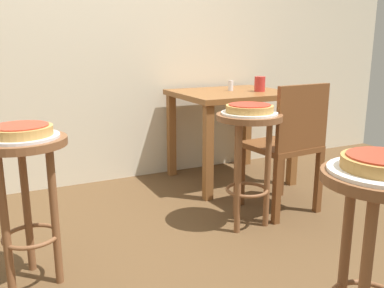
{
  "coord_description": "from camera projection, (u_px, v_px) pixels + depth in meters",
  "views": [
    {
      "loc": [
        -0.72,
        -1.61,
        1.09
      ],
      "look_at": [
        0.13,
        0.12,
        0.62
      ],
      "focal_mm": 39.02,
      "sensor_mm": 36.0,
      "label": 1
    }
  ],
  "objects": [
    {
      "name": "serving_plate_foreground",
      "position": [
        383.0,
        171.0,
        1.32
      ],
      "size": [
        0.35,
        0.35,
        0.01
      ],
      "primitive_type": "cylinder",
      "color": "white",
      "rests_on": "stool_foreground"
    },
    {
      "name": "stool_middle",
      "position": [
        25.0,
        178.0,
        1.85
      ],
      "size": [
        0.38,
        0.38,
        0.69
      ],
      "color": "brown",
      "rests_on": "ground_plane"
    },
    {
      "name": "wooden_chair",
      "position": [
        288.0,
        143.0,
        2.67
      ],
      "size": [
        0.43,
        0.43,
        0.85
      ],
      "color": "brown",
      "rests_on": "ground_plane"
    },
    {
      "name": "cup_near_edge",
      "position": [
        260.0,
        84.0,
        3.24
      ],
      "size": [
        0.08,
        0.08,
        0.12
      ],
      "primitive_type": "cylinder",
      "color": "red",
      "rests_on": "dining_table"
    },
    {
      "name": "serving_plate_middle",
      "position": [
        21.0,
        137.0,
        1.8
      ],
      "size": [
        0.32,
        0.32,
        0.01
      ],
      "primitive_type": "cylinder",
      "color": "silver",
      "rests_on": "stool_middle"
    },
    {
      "name": "stool_leftside",
      "position": [
        248.0,
        145.0,
        2.45
      ],
      "size": [
        0.38,
        0.38,
        0.69
      ],
      "color": "brown",
      "rests_on": "ground_plane"
    },
    {
      "name": "pizza_middle",
      "position": [
        21.0,
        130.0,
        1.79
      ],
      "size": [
        0.27,
        0.27,
        0.05
      ],
      "color": "tan",
      "rests_on": "serving_plate_middle"
    },
    {
      "name": "dining_table",
      "position": [
        231.0,
        107.0,
        3.29
      ],
      "size": [
        0.85,
        0.74,
        0.72
      ],
      "color": "brown",
      "rests_on": "ground_plane"
    },
    {
      "name": "condiment_shaker",
      "position": [
        231.0,
        85.0,
        3.3
      ],
      "size": [
        0.04,
        0.04,
        0.08
      ],
      "primitive_type": "cylinder",
      "color": "white",
      "rests_on": "dining_table"
    },
    {
      "name": "ground_plane",
      "position": [
        178.0,
        280.0,
        1.97
      ],
      "size": [
        6.0,
        6.0,
        0.0
      ],
      "primitive_type": "plane",
      "color": "brown"
    },
    {
      "name": "stool_foreground",
      "position": [
        377.0,
        226.0,
        1.36
      ],
      "size": [
        0.38,
        0.38,
        0.69
      ],
      "color": "brown",
      "rests_on": "ground_plane"
    },
    {
      "name": "pizza_leftside",
      "position": [
        250.0,
        108.0,
        2.4
      ],
      "size": [
        0.27,
        0.27,
        0.05
      ],
      "color": "tan",
      "rests_on": "serving_plate_leftside"
    },
    {
      "name": "pizza_foreground",
      "position": [
        384.0,
        163.0,
        1.31
      ],
      "size": [
        0.27,
        0.27,
        0.05
      ],
      "color": "#B78442",
      "rests_on": "serving_plate_foreground"
    },
    {
      "name": "serving_plate_leftside",
      "position": [
        249.0,
        113.0,
        2.41
      ],
      "size": [
        0.33,
        0.33,
        0.01
      ],
      "primitive_type": "cylinder",
      "color": "white",
      "rests_on": "stool_leftside"
    }
  ]
}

